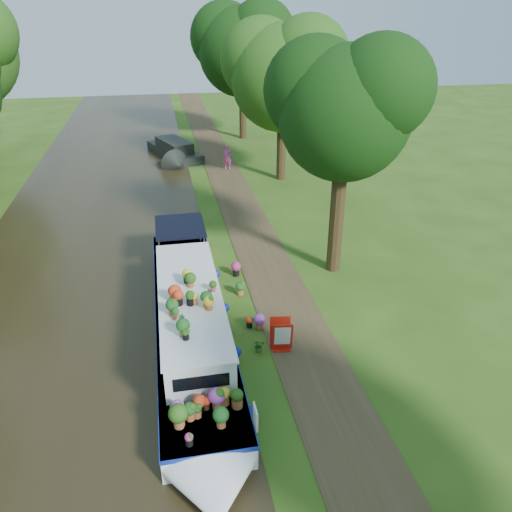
{
  "coord_description": "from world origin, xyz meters",
  "views": [
    {
      "loc": [
        -2.76,
        -14.14,
        9.7
      ],
      "look_at": [
        0.43,
        2.22,
        1.3
      ],
      "focal_mm": 35.0,
      "sensor_mm": 36.0,
      "label": 1
    }
  ],
  "objects_px": {
    "sandwich_board": "(281,336)",
    "plant_boat": "(192,322)",
    "second_boat": "(175,151)",
    "pedestrian_pink": "(227,157)"
  },
  "relations": [
    {
      "from": "sandwich_board",
      "to": "pedestrian_pink",
      "type": "distance_m",
      "value": 19.38
    },
    {
      "from": "second_boat",
      "to": "pedestrian_pink",
      "type": "distance_m",
      "value": 4.79
    },
    {
      "from": "plant_boat",
      "to": "sandwich_board",
      "type": "bearing_deg",
      "value": -16.28
    },
    {
      "from": "plant_boat",
      "to": "pedestrian_pink",
      "type": "distance_m",
      "value": 18.94
    },
    {
      "from": "second_boat",
      "to": "sandwich_board",
      "type": "bearing_deg",
      "value": -105.05
    },
    {
      "from": "second_boat",
      "to": "pedestrian_pink",
      "type": "bearing_deg",
      "value": -67.27
    },
    {
      "from": "plant_boat",
      "to": "sandwich_board",
      "type": "xyz_separation_m",
      "value": [
        2.7,
        -0.79,
        -0.36
      ]
    },
    {
      "from": "sandwich_board",
      "to": "pedestrian_pink",
      "type": "xyz_separation_m",
      "value": [
        1.08,
        19.35,
        0.33
      ]
    },
    {
      "from": "sandwich_board",
      "to": "plant_boat",
      "type": "bearing_deg",
      "value": 171.73
    },
    {
      "from": "second_boat",
      "to": "pedestrian_pink",
      "type": "height_order",
      "value": "pedestrian_pink"
    }
  ]
}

